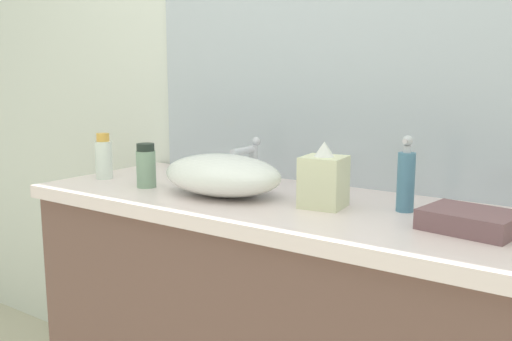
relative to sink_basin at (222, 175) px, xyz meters
name	(u,v)px	position (x,y,z in m)	size (l,w,h in m)	color
bathroom_wall_rear	(362,65)	(0.27, 0.38, 0.32)	(6.00, 0.06, 2.60)	silver
sink_basin	(222,175)	(0.00, 0.00, 0.00)	(0.38, 0.26, 0.12)	white
faucet	(251,158)	(0.00, 0.14, 0.03)	(0.03, 0.14, 0.16)	silver
soap_dispenser	(406,179)	(0.52, 0.12, 0.03)	(0.05, 0.05, 0.20)	teal
lotion_bottle	(104,158)	(-0.50, -0.02, 0.01)	(0.06, 0.06, 0.16)	white
perfume_bottle	(146,166)	(-0.27, -0.05, 0.01)	(0.06, 0.06, 0.14)	gray
tissue_box	(324,179)	(0.32, 0.04, 0.02)	(0.13, 0.13, 0.18)	beige
folded_hand_towel	(470,220)	(0.71, 0.02, -0.04)	(0.20, 0.16, 0.05)	#715053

